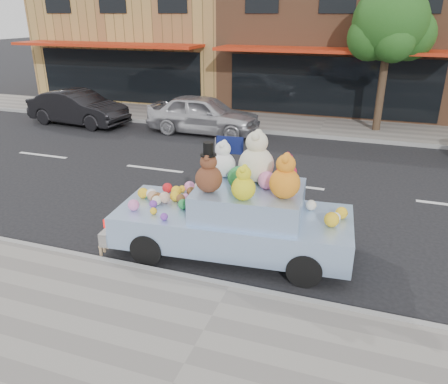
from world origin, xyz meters
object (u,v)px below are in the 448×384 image
at_px(car_silver, 204,114).
at_px(art_car, 235,213).
at_px(street_tree, 390,29).
at_px(car_dark, 78,108).

height_order(car_silver, art_car, art_car).
height_order(street_tree, art_car, street_tree).
distance_m(car_silver, car_dark, 5.32).
relative_size(street_tree, art_car, 1.13).
bearing_deg(art_car, car_dark, 134.79).
xyz_separation_m(car_silver, car_dark, (-5.31, -0.37, -0.03)).
distance_m(street_tree, car_dark, 12.16).
bearing_deg(car_silver, art_car, -153.79).
height_order(car_dark, art_car, art_car).
height_order(street_tree, car_silver, street_tree).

